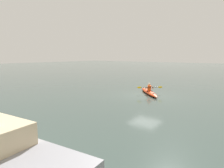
{
  "coord_description": "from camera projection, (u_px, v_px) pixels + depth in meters",
  "views": [
    {
      "loc": [
        -8.36,
        15.55,
        3.52
      ],
      "look_at": [
        1.01,
        3.54,
        1.32
      ],
      "focal_mm": 32.23,
      "sensor_mm": 36.0,
      "label": 1
    }
  ],
  "objects": [
    {
      "name": "kayak",
      "position": [
        149.0,
        92.0,
        18.37
      ],
      "size": [
        3.53,
        3.65,
        0.3
      ],
      "color": "red",
      "rests_on": "ground"
    },
    {
      "name": "ground_plane",
      "position": [
        146.0,
        95.0,
        17.73
      ],
      "size": [
        160.0,
        160.0,
        0.0
      ],
      "primitive_type": "plane",
      "color": "#384742"
    },
    {
      "name": "kayaker",
      "position": [
        149.0,
        87.0,
        18.23
      ],
      "size": [
        1.7,
        1.63,
        0.71
      ],
      "color": "#E04C14",
      "rests_on": "kayak"
    }
  ]
}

